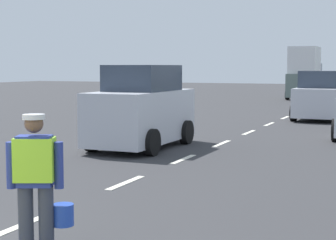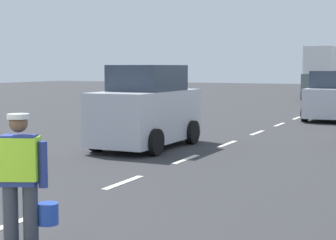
% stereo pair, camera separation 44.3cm
% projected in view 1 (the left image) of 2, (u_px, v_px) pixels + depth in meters
% --- Properties ---
extents(ground_plane, '(96.00, 96.00, 0.00)m').
position_uv_depth(ground_plane, '(286.00, 117.00, 24.80)').
color(ground_plane, '#333335').
extents(lane_center_line, '(0.14, 46.40, 0.01)m').
position_uv_depth(lane_center_line, '(303.00, 110.00, 28.64)').
color(lane_center_line, silver).
rests_on(lane_center_line, ground).
extents(road_worker, '(0.68, 0.56, 1.67)m').
position_uv_depth(road_worker, '(37.00, 177.00, 6.62)').
color(road_worker, '#383D4C').
rests_on(road_worker, ground).
extents(delivery_truck, '(2.16, 4.60, 3.54)m').
position_uv_depth(delivery_truck, '(306.00, 76.00, 38.55)').
color(delivery_truck, slate).
rests_on(delivery_truck, ground).
extents(car_oncoming_lead, '(1.93, 3.84, 2.26)m').
position_uv_depth(car_oncoming_lead, '(142.00, 109.00, 15.44)').
color(car_oncoming_lead, silver).
rests_on(car_oncoming_lead, ground).
extents(car_outgoing_far, '(2.01, 4.19, 2.04)m').
position_uv_depth(car_outgoing_far, '(321.00, 97.00, 23.79)').
color(car_outgoing_far, silver).
rests_on(car_outgoing_far, ground).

